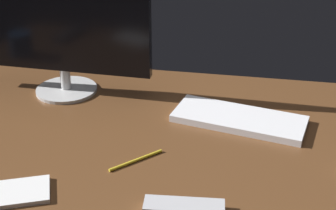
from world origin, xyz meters
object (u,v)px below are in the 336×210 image
monitor (60,22)px  notepad (11,193)px  keyboard (239,119)px  pen (136,160)px  tv_remote (184,208)px

monitor → notepad: bearing=-80.7°
keyboard → pen: keyboard is taller
monitor → pen: (30.54, -34.08, -22.02)cm
monitor → keyboard: monitor is taller
tv_remote → notepad: (-37.88, -1.22, -0.58)cm
keyboard → notepad: bearing=-126.7°
tv_remote → notepad: tv_remote is taller
monitor → notepad: size_ratio=3.31×
monitor → pen: size_ratio=3.68×
pen → keyboard: bearing=0.3°
pen → monitor: bearing=86.2°
tv_remote → pen: bearing=125.5°
keyboard → pen: (-23.34, -24.09, -0.60)cm
keyboard → tv_remote: (-9.12, -40.59, 0.16)cm
monitor → notepad: (6.89, -51.80, -21.84)cm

